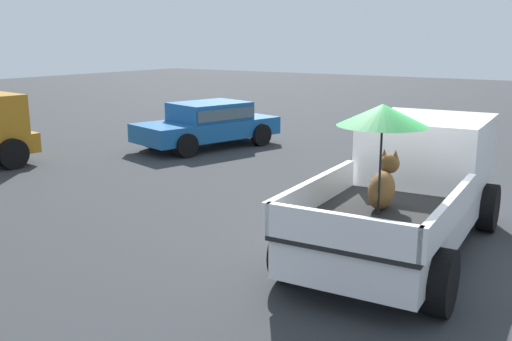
# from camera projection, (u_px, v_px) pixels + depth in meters

# --- Properties ---
(ground_plane) EXTENTS (80.00, 80.00, 0.00)m
(ground_plane) POSITION_uv_depth(u_px,v_px,m) (399.00, 252.00, 8.75)
(ground_plane) COLOR #2D3033
(pickup_truck_main) EXTENTS (5.16, 2.52, 2.35)m
(pickup_truck_main) POSITION_uv_depth(u_px,v_px,m) (411.00, 184.00, 8.91)
(pickup_truck_main) COLOR black
(pickup_truck_main) RESTS_ON ground
(parked_sedan_near) EXTENTS (4.61, 2.83, 1.33)m
(parked_sedan_near) POSITION_uv_depth(u_px,v_px,m) (208.00, 122.00, 17.08)
(parked_sedan_near) COLOR black
(parked_sedan_near) RESTS_ON ground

